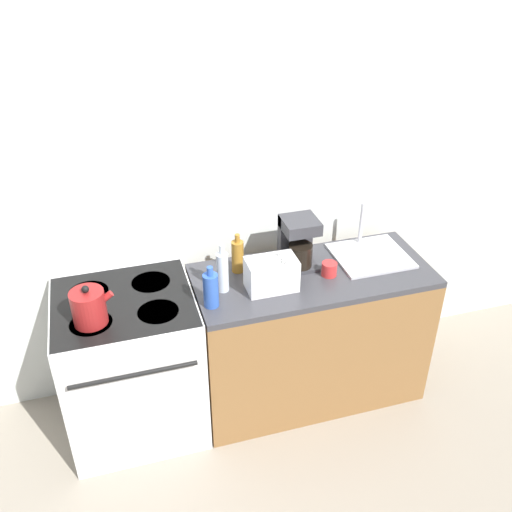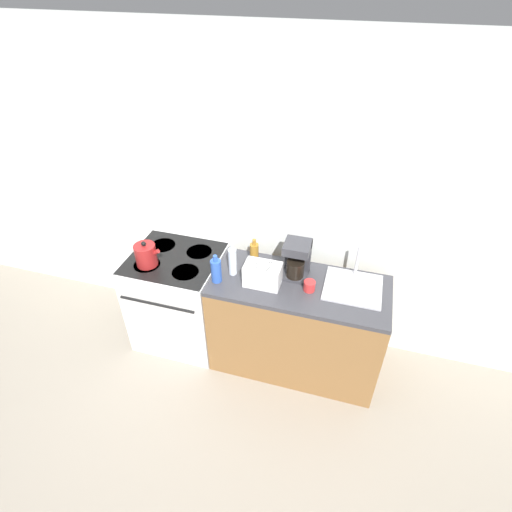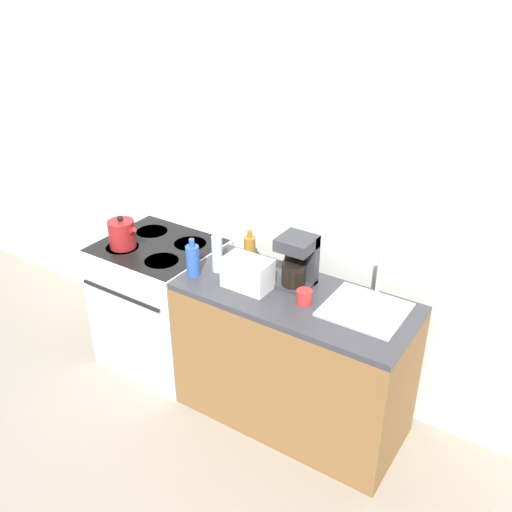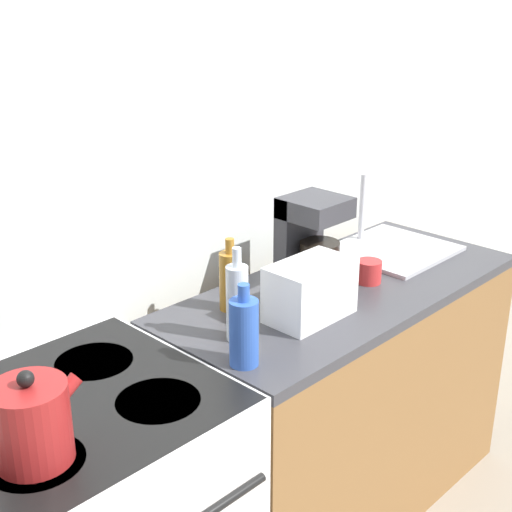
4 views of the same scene
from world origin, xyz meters
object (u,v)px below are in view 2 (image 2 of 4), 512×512
object	(u,v)px
cup_red	(309,286)
kettle	(146,255)
bottle_blue	(216,270)
toaster	(263,275)
stove	(180,297)
coffee_maker	(297,258)
bottle_clear	(233,261)
bottle_amber	(254,254)

from	to	relation	value
cup_red	kettle	bearing A→B (deg)	-177.52
bottle_blue	toaster	bearing A→B (deg)	9.88
cup_red	toaster	bearing A→B (deg)	-175.13
stove	toaster	world-z (taller)	toaster
kettle	coffee_maker	world-z (taller)	coffee_maker
toaster	bottle_blue	bearing A→B (deg)	-170.12
stove	coffee_maker	xyz separation A→B (m)	(1.01, 0.08, 0.60)
bottle_blue	bottle_clear	bearing A→B (deg)	52.47
bottle_amber	kettle	bearing A→B (deg)	-163.46
toaster	cup_red	world-z (taller)	toaster
cup_red	stove	bearing A→B (deg)	176.14
stove	toaster	xyz separation A→B (m)	(0.80, -0.11, 0.53)
kettle	bottle_clear	xyz separation A→B (m)	(0.70, 0.08, 0.03)
bottle_clear	cup_red	world-z (taller)	bottle_clear
coffee_maker	bottle_clear	xyz separation A→B (m)	(-0.48, -0.13, -0.04)
toaster	cup_red	size ratio (longest dim) A/B	3.15
bottle_amber	cup_red	size ratio (longest dim) A/B	2.74
bottle_clear	stove	bearing A→B (deg)	174.72
kettle	cup_red	size ratio (longest dim) A/B	2.55
toaster	bottle_amber	distance (m)	0.26
bottle_clear	bottle_amber	xyz separation A→B (m)	(0.13, 0.16, -0.02)
kettle	toaster	xyz separation A→B (m)	(0.96, 0.03, -0.00)
kettle	bottle_clear	distance (m)	0.71
kettle	cup_red	world-z (taller)	kettle
bottle_clear	bottle_blue	world-z (taller)	bottle_clear
toaster	coffee_maker	bearing A→B (deg)	40.65
stove	bottle_clear	xyz separation A→B (m)	(0.54, -0.05, 0.56)
kettle	coffee_maker	xyz separation A→B (m)	(1.18, 0.21, 0.06)
bottle_blue	stove	bearing A→B (deg)	159.36
kettle	cup_red	bearing A→B (deg)	2.48
bottle_amber	stove	bearing A→B (deg)	-170.46
stove	kettle	size ratio (longest dim) A/B	4.07
toaster	bottle_clear	world-z (taller)	bottle_clear
kettle	coffee_maker	bearing A→B (deg)	10.34
stove	bottle_amber	world-z (taller)	bottle_amber
coffee_maker	bottle_blue	distance (m)	0.62
stove	coffee_maker	size ratio (longest dim) A/B	2.95
bottle_blue	cup_red	distance (m)	0.71
toaster	bottle_amber	world-z (taller)	bottle_amber
bottle_amber	bottle_blue	bearing A→B (deg)	-127.88
kettle	bottle_amber	world-z (taller)	bottle_amber
coffee_maker	cup_red	distance (m)	0.24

